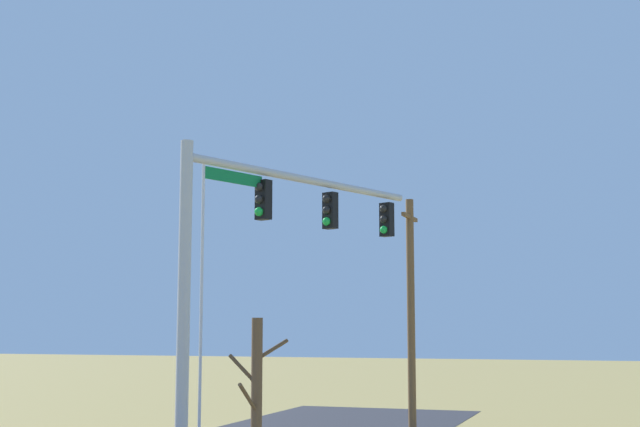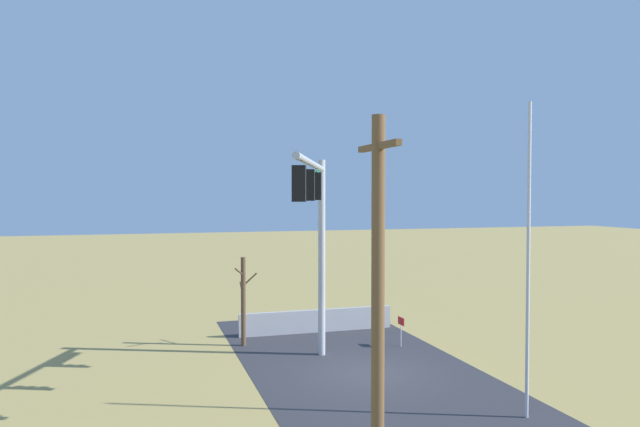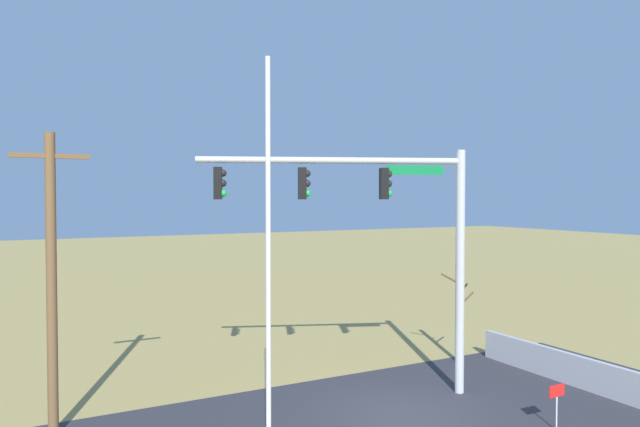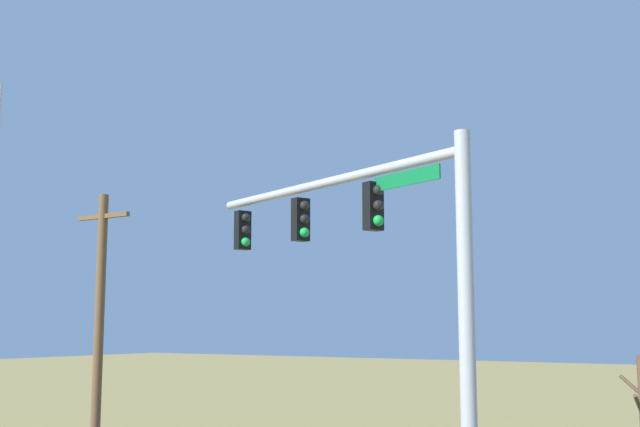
{
  "view_description": "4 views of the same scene",
  "coord_description": "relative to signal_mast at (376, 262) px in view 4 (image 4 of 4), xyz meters",
  "views": [
    {
      "loc": [
        19.55,
        9.66,
        3.5
      ],
      "look_at": [
        -0.75,
        2.72,
        6.33
      ],
      "focal_mm": 48.7,
      "sensor_mm": 36.0,
      "label": 1
    },
    {
      "loc": [
        -19.38,
        7.57,
        6.26
      ],
      "look_at": [
        -2.15,
        2.36,
        5.69
      ],
      "focal_mm": 33.56,
      "sensor_mm": 36.0,
      "label": 2
    },
    {
      "loc": [
        -9.52,
        -13.09,
        6.14
      ],
      "look_at": [
        -1.01,
        3.07,
        5.62
      ],
      "focal_mm": 32.56,
      "sensor_mm": 36.0,
      "label": 3
    },
    {
      "loc": [
        7.92,
        -12.12,
        4.23
      ],
      "look_at": [
        -1.11,
        2.26,
        6.59
      ],
      "focal_mm": 44.99,
      "sensor_mm": 36.0,
      "label": 4
    }
  ],
  "objects": [
    {
      "name": "utility_pole",
      "position": [
        -9.27,
        1.5,
        -1.4
      ],
      "size": [
        1.9,
        0.26,
        7.79
      ],
      "color": "brown",
      "rests_on": "ground_plane"
    },
    {
      "name": "signal_mast",
      "position": [
        0.0,
        0.0,
        0.0
      ],
      "size": [
        7.71,
        3.21,
        7.6
      ],
      "color": "#B2B5BA",
      "rests_on": "ground_plane"
    }
  ]
}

